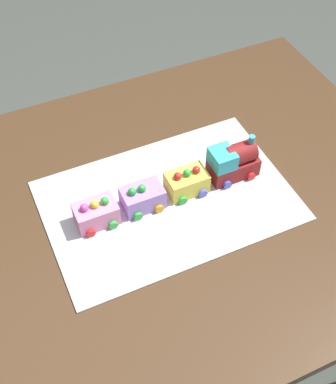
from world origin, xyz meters
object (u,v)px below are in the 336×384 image
dining_table (152,235)px  cake_car_flatbed_lemon (187,182)px  cake_locomotive (233,162)px  cake_car_tanker_lavender (142,198)px  cake_car_gondola_bubblegum (96,213)px

dining_table → cake_car_flatbed_lemon: (-0.10, -0.02, 0.14)m
cake_locomotive → cake_car_flatbed_lemon: (0.13, -0.00, -0.02)m
cake_car_flatbed_lemon → cake_car_tanker_lavender: size_ratio=1.00×
dining_table → cake_car_flatbed_lemon: cake_car_flatbed_lemon is taller
cake_locomotive → cake_car_tanker_lavender: (0.25, -0.00, -0.02)m
cake_locomotive → cake_car_flatbed_lemon: size_ratio=1.40×
dining_table → cake_car_gondola_bubblegum: (0.13, -0.02, 0.14)m
dining_table → cake_car_flatbed_lemon: 0.18m
cake_car_tanker_lavender → cake_locomotive: bearing=180.0°
cake_car_flatbed_lemon → cake_locomotive: bearing=180.0°
dining_table → cake_car_tanker_lavender: cake_car_tanker_lavender is taller
cake_car_flatbed_lemon → cake_car_gondola_bubblegum: (0.24, 0.00, 0.00)m
cake_locomotive → cake_car_flatbed_lemon: bearing=-0.0°
cake_locomotive → cake_car_gondola_bubblegum: 0.37m
cake_car_flatbed_lemon → cake_car_gondola_bubblegum: size_ratio=1.00×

